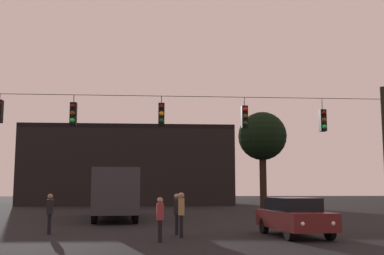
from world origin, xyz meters
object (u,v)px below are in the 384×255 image
Objects in this scene: pedestrian_crossing_center at (160,217)px; tree_left_silhouette at (262,137)px; car_near_right at (294,216)px; city_bus at (115,189)px; pedestrian_crossing_left at (181,212)px; pedestrian_near_bus at (177,212)px; pedestrian_crossing_right at (50,211)px.

tree_left_silhouette reaches higher than pedestrian_crossing_center.
city_bus is at bearing 125.23° from car_near_right.
tree_left_silhouette reaches higher than car_near_right.
pedestrian_crossing_center is (-5.33, -1.61, 0.09)m from car_near_right.
car_near_right is 2.58× the size of pedestrian_crossing_left.
tree_left_silhouette is (7.62, 19.27, 5.09)m from pedestrian_crossing_left.
tree_left_silhouette reaches higher than pedestrian_near_bus.
city_bus is at bearing 101.96° from pedestrian_crossing_center.
pedestrian_crossing_center is (-0.84, -1.53, -0.10)m from pedestrian_crossing_left.
pedestrian_crossing_right is (-9.91, 1.60, 0.14)m from car_near_right.
tree_left_silhouette is at bearing 68.41° from pedestrian_crossing_left.
pedestrian_crossing_left reaches higher than pedestrian_crossing_center.
car_near_right is 0.55× the size of tree_left_silhouette.
pedestrian_near_bus is (-4.63, 0.95, 0.15)m from car_near_right.
pedestrian_crossing_right is at bearing 172.94° from pedestrian_near_bus.
pedestrian_crossing_right is 0.99× the size of pedestrian_near_bus.
pedestrian_crossing_left reaches higher than car_near_right.
pedestrian_crossing_left is at bearing 61.32° from pedestrian_crossing_center.
pedestrian_crossing_right is at bearing -100.35° from city_bus.
city_bus is 14.10m from car_near_right.
city_bus reaches higher than pedestrian_near_bus.
pedestrian_crossing_left is at bearing -17.21° from pedestrian_crossing_right.
car_near_right is at bearing 0.97° from pedestrian_crossing_left.
pedestrian_near_bus reaches higher than pedestrian_crossing_center.
city_bus is 11.13m from pedestrian_near_bus.
city_bus is 1.37× the size of tree_left_silhouette.
tree_left_silhouette reaches higher than city_bus.
pedestrian_crossing_left is 1.10× the size of pedestrian_crossing_center.
pedestrian_crossing_center is at bearing -118.68° from pedestrian_crossing_left.
tree_left_silhouette is at bearing 80.74° from car_near_right.
car_near_right is at bearing 16.76° from pedestrian_crossing_center.
car_near_right is 4.73m from pedestrian_near_bus.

